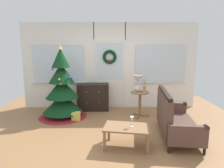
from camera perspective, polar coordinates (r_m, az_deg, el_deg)
ground_plane at (r=4.37m, az=-0.57°, el=-14.33°), size 6.76×6.76×0.00m
back_wall_with_door at (r=6.08m, az=-0.68°, el=5.21°), size 5.20×0.19×2.55m
christmas_tree at (r=5.44m, az=-13.96°, el=-2.29°), size 1.26×1.26×1.90m
dresser_cabinet at (r=5.96m, az=-5.33°, el=-3.66°), size 0.91×0.46×0.78m
settee_sofa at (r=4.39m, az=16.93°, el=-9.38°), size 0.88×1.61×0.96m
side_table at (r=5.39m, az=7.93°, el=-4.26°), size 0.50×0.48×0.67m
table_lamp at (r=5.32m, az=7.36°, el=0.82°), size 0.28×0.28×0.44m
flower_vase at (r=5.28m, az=9.18°, el=-1.16°), size 0.11×0.10×0.35m
coffee_table at (r=3.80m, az=4.28°, el=-12.75°), size 0.92×0.66×0.39m
wine_glass at (r=3.72m, az=5.68°, el=-9.97°), size 0.08×0.08×0.20m
gift_box at (r=5.25m, az=-10.15°, el=-8.96°), size 0.21×0.19×0.21m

